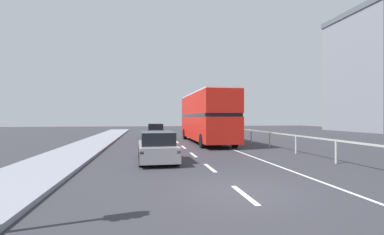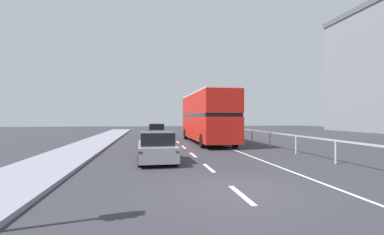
# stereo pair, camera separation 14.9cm
# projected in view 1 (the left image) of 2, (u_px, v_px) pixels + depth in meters

# --- Properties ---
(ground_plane) EXTENTS (74.71, 120.00, 0.10)m
(ground_plane) POSITION_uv_depth(u_px,v_px,m) (238.00, 191.00, 8.27)
(ground_plane) COLOR #303037
(lane_paint_markings) EXTENTS (3.17, 46.00, 0.01)m
(lane_paint_markings) POSITION_uv_depth(u_px,v_px,m) (222.00, 152.00, 16.99)
(lane_paint_markings) COLOR silver
(lane_paint_markings) RESTS_ON ground
(bridge_side_railing) EXTENTS (0.10, 42.00, 1.10)m
(bridge_side_railing) POSITION_uv_depth(u_px,v_px,m) (282.00, 137.00, 18.13)
(bridge_side_railing) COLOR #B0B8AD
(bridge_side_railing) RESTS_ON ground
(double_decker_bus_red) EXTENTS (2.73, 11.01, 4.13)m
(double_decker_bus_red) POSITION_uv_depth(u_px,v_px,m) (206.00, 116.00, 23.49)
(double_decker_bus_red) COLOR red
(double_decker_bus_red) RESTS_ON ground
(hatchback_car_near) EXTENTS (1.86, 4.48, 1.44)m
(hatchback_car_near) POSITION_uv_depth(u_px,v_px,m) (157.00, 147.00, 13.63)
(hatchback_car_near) COLOR gray
(hatchback_car_near) RESTS_ON ground
(sedan_car_ahead) EXTENTS (1.82, 4.47, 1.47)m
(sedan_car_ahead) POSITION_uv_depth(u_px,v_px,m) (156.00, 131.00, 29.67)
(sedan_car_ahead) COLOR #1F1D36
(sedan_car_ahead) RESTS_ON ground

